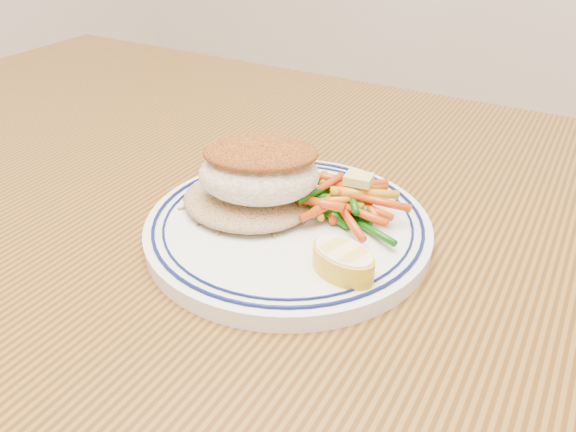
# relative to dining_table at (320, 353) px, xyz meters

# --- Properties ---
(dining_table) EXTENTS (1.50, 0.90, 0.75)m
(dining_table) POSITION_rel_dining_table_xyz_m (0.00, 0.00, 0.00)
(dining_table) COLOR #4D2D0F
(dining_table) RESTS_ON ground
(plate) EXTENTS (0.25, 0.25, 0.02)m
(plate) POSITION_rel_dining_table_xyz_m (-0.05, 0.02, 0.11)
(plate) COLOR white
(plate) RESTS_ON dining_table
(rice_pilaf) EXTENTS (0.12, 0.11, 0.02)m
(rice_pilaf) POSITION_rel_dining_table_xyz_m (-0.09, 0.03, 0.12)
(rice_pilaf) COLOR #99744C
(rice_pilaf) RESTS_ON plate
(fish_fillet) EXTENTS (0.13, 0.11, 0.05)m
(fish_fillet) POSITION_rel_dining_table_xyz_m (-0.07, 0.02, 0.15)
(fish_fillet) COLOR beige
(fish_fillet) RESTS_ON rice_pilaf
(vegetable_pile) EXTENTS (0.11, 0.09, 0.03)m
(vegetable_pile) POSITION_rel_dining_table_xyz_m (-0.01, 0.06, 0.13)
(vegetable_pile) COLOR #0D4C09
(vegetable_pile) RESTS_ON plate
(butter_pat) EXTENTS (0.02, 0.02, 0.01)m
(butter_pat) POSITION_rel_dining_table_xyz_m (-0.00, 0.07, 0.15)
(butter_pat) COLOR #D8C269
(butter_pat) RESTS_ON vegetable_pile
(lemon_wedge) EXTENTS (0.06, 0.06, 0.02)m
(lemon_wedge) POSITION_rel_dining_table_xyz_m (0.02, -0.02, 0.12)
(lemon_wedge) COLOR yellow
(lemon_wedge) RESTS_ON plate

